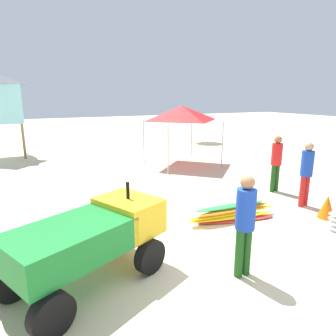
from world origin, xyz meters
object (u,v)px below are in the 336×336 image
object	(u,v)px
utility_cart	(92,237)
traffic_cone_near	(327,207)
lifeguard_far_right	(245,219)
beach_umbrella_left	(203,119)
surfboard_pile	(233,213)
popup_canopy	(182,113)
lifeguard_near_left	(276,160)
lifeguard_near_right	(307,170)
lifeguard_tower	(1,99)

from	to	relation	value
utility_cart	traffic_cone_near	size ratio (longest dim) A/B	4.81
lifeguard_far_right	beach_umbrella_left	bearing A→B (deg)	59.97
beach_umbrella_left	traffic_cone_near	bearing A→B (deg)	-108.39
surfboard_pile	beach_umbrella_left	size ratio (longest dim) A/B	1.33
popup_canopy	beach_umbrella_left	xyz separation A→B (m)	(4.31, 4.97, -0.73)
lifeguard_far_right	popup_canopy	size ratio (longest dim) A/B	0.68
surfboard_pile	lifeguard_near_left	world-z (taller)	lifeguard_near_left
lifeguard_near_left	beach_umbrella_left	distance (m)	10.29
utility_cart	lifeguard_near_left	size ratio (longest dim) A/B	1.58
surfboard_pile	lifeguard_near_right	xyz separation A→B (m)	(2.34, -0.06, 0.83)
traffic_cone_near	lifeguard_far_right	bearing A→B (deg)	-163.99
surfboard_pile	beach_umbrella_left	world-z (taller)	beach_umbrella_left
surfboard_pile	traffic_cone_near	xyz separation A→B (m)	(2.18, -0.89, 0.10)
lifeguard_tower	beach_umbrella_left	bearing A→B (deg)	-0.98
lifeguard_far_right	lifeguard_tower	size ratio (longest dim) A/B	0.44
popup_canopy	traffic_cone_near	bearing A→B (deg)	-86.79
popup_canopy	traffic_cone_near	world-z (taller)	popup_canopy
utility_cart	lifeguard_near_right	distance (m)	5.99
lifeguard_far_right	traffic_cone_near	bearing A→B (deg)	16.01
lifeguard_near_left	lifeguard_far_right	distance (m)	5.01
utility_cart	beach_umbrella_left	distance (m)	15.33
traffic_cone_near	surfboard_pile	bearing A→B (deg)	157.83
utility_cart	beach_umbrella_left	size ratio (longest dim) A/B	1.54
utility_cart	beach_umbrella_left	xyz separation A→B (m)	(9.68, 11.87, 0.73)
lifeguard_far_right	lifeguard_tower	xyz separation A→B (m)	(-3.89, 13.00, 1.82)
beach_umbrella_left	traffic_cone_near	world-z (taller)	beach_umbrella_left
lifeguard_far_right	traffic_cone_near	xyz separation A→B (m)	(3.48, 1.00, -0.72)
surfboard_pile	popup_canopy	size ratio (longest dim) A/B	0.94
surfboard_pile	beach_umbrella_left	bearing A→B (deg)	60.79
lifeguard_near_left	popup_canopy	distance (m)	4.91
surfboard_pile	lifeguard_near_left	xyz separation A→B (m)	(2.60, 1.26, 0.83)
utility_cart	lifeguard_far_right	xyz separation A→B (m)	(2.28, -0.94, 0.23)
lifeguard_far_right	beach_umbrella_left	xyz separation A→B (m)	(7.40, 12.80, 0.50)
lifeguard_near_left	lifeguard_near_right	world-z (taller)	same
beach_umbrella_left	lifeguard_far_right	bearing A→B (deg)	-120.03
lifeguard_near_left	traffic_cone_near	size ratio (longest dim) A/B	3.04
utility_cart	lifeguard_near_left	distance (m)	6.57
utility_cart	lifeguard_tower	xyz separation A→B (m)	(-1.61, 12.06, 2.05)
surfboard_pile	lifeguard_far_right	distance (m)	2.43
surfboard_pile	lifeguard_near_right	distance (m)	2.49
lifeguard_near_right	popup_canopy	bearing A→B (deg)	95.22
utility_cart	lifeguard_tower	world-z (taller)	lifeguard_tower
beach_umbrella_left	popup_canopy	bearing A→B (deg)	-130.92
utility_cart	lifeguard_tower	bearing A→B (deg)	97.61
utility_cart	surfboard_pile	world-z (taller)	utility_cart
lifeguard_near_right	surfboard_pile	bearing A→B (deg)	178.54
utility_cart	popup_canopy	world-z (taller)	popup_canopy
surfboard_pile	beach_umbrella_left	distance (m)	12.58
utility_cart	lifeguard_near_right	bearing A→B (deg)	8.52
lifeguard_near_left	utility_cart	bearing A→B (deg)	-160.36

